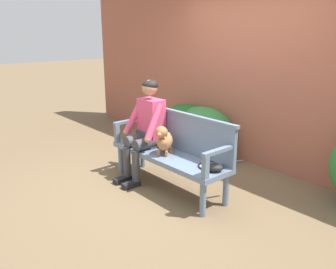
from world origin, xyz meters
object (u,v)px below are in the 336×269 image
at_px(person_seated, 146,126).
at_px(baseball_glove, 213,167).
at_px(tennis_racket, 213,166).
at_px(garden_bench, 168,158).
at_px(dog_on_bench, 164,140).

bearing_deg(person_seated, baseball_glove, 1.23).
bearing_deg(tennis_racket, baseball_glove, -46.54).
height_order(garden_bench, dog_on_bench, dog_on_bench).
relative_size(garden_bench, tennis_racket, 2.98).
xyz_separation_m(person_seated, dog_on_bench, (0.41, -0.05, -0.08)).
bearing_deg(dog_on_bench, person_seated, 172.93).
relative_size(garden_bench, baseball_glove, 7.87).
distance_m(garden_bench, person_seated, 0.53).
bearing_deg(dog_on_bench, tennis_racket, 14.31).
bearing_deg(garden_bench, dog_on_bench, -93.36).
relative_size(person_seated, dog_on_bench, 3.42).
height_order(person_seated, baseball_glove, person_seated).
distance_m(person_seated, dog_on_bench, 0.42).
bearing_deg(tennis_racket, dog_on_bench, -165.69).
distance_m(dog_on_bench, tennis_racket, 0.70).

